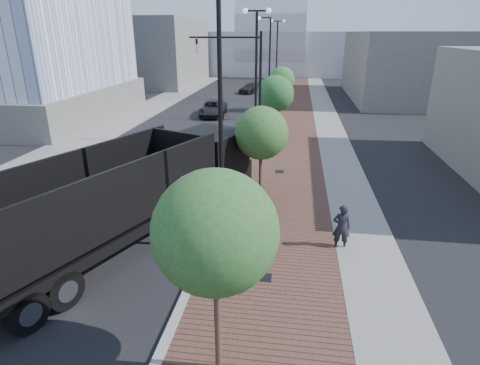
# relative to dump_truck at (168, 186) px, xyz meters

# --- Properties ---
(sidewalk) EXTENTS (7.00, 140.00, 0.12)m
(sidewalk) POSITION_rel_dump_truck_xyz_m (5.69, 27.97, -1.58)
(sidewalk) COLOR #4C2D23
(sidewalk) RESTS_ON ground
(concrete_strip) EXTENTS (2.40, 140.00, 0.13)m
(concrete_strip) POSITION_rel_dump_truck_xyz_m (8.39, 27.97, -1.58)
(concrete_strip) COLOR slate
(concrete_strip) RESTS_ON ground
(curb) EXTENTS (0.30, 140.00, 0.14)m
(curb) POSITION_rel_dump_truck_xyz_m (2.19, 27.97, -1.57)
(curb) COLOR gray
(curb) RESTS_ON ground
(west_sidewalk) EXTENTS (4.00, 140.00, 0.12)m
(west_sidewalk) POSITION_rel_dump_truck_xyz_m (-10.81, 27.97, -1.58)
(west_sidewalk) COLOR slate
(west_sidewalk) RESTS_ON ground
(dump_truck) EXTENTS (8.00, 13.99, 3.90)m
(dump_truck) POSITION_rel_dump_truck_xyz_m (0.00, 0.00, 0.00)
(dump_truck) COLOR black
(dump_truck) RESTS_ON ground
(white_sedan) EXTENTS (1.59, 4.48, 1.47)m
(white_sedan) POSITION_rel_dump_truck_xyz_m (-0.39, 2.50, -0.91)
(white_sedan) COLOR silver
(white_sedan) RESTS_ON ground
(dark_car_mid) EXTENTS (2.86, 5.49, 1.47)m
(dark_car_mid) POSITION_rel_dump_truck_xyz_m (-2.85, 23.42, -0.91)
(dark_car_mid) COLOR black
(dark_car_mid) RESTS_ON ground
(dark_car_far) EXTENTS (3.51, 4.91, 1.32)m
(dark_car_far) POSITION_rel_dump_truck_xyz_m (-0.92, 39.98, -0.98)
(dark_car_far) COLOR black
(dark_car_far) RESTS_ON ground
(pedestrian) EXTENTS (0.68, 0.45, 1.86)m
(pedestrian) POSITION_rel_dump_truck_xyz_m (7.34, -1.48, -0.71)
(pedestrian) COLOR black
(pedestrian) RESTS_ON ground
(streetlight_1) EXTENTS (1.44, 0.56, 9.21)m
(streetlight_1) POSITION_rel_dump_truck_xyz_m (2.68, -2.03, 2.70)
(streetlight_1) COLOR black
(streetlight_1) RESTS_ON ground
(streetlight_2) EXTENTS (1.72, 0.56, 9.28)m
(streetlight_2) POSITION_rel_dump_truck_xyz_m (2.79, 9.97, 3.18)
(streetlight_2) COLOR black
(streetlight_2) RESTS_ON ground
(streetlight_3) EXTENTS (1.44, 0.56, 9.21)m
(streetlight_3) POSITION_rel_dump_truck_xyz_m (2.68, 21.97, 2.70)
(streetlight_3) COLOR black
(streetlight_3) RESTS_ON ground
(streetlight_4) EXTENTS (1.72, 0.56, 9.28)m
(streetlight_4) POSITION_rel_dump_truck_xyz_m (2.79, 33.97, 3.18)
(streetlight_4) COLOR black
(streetlight_4) RESTS_ON ground
(traffic_mast) EXTENTS (5.09, 0.20, 8.00)m
(traffic_mast) POSITION_rel_dump_truck_xyz_m (1.89, 12.97, 3.34)
(traffic_mast) COLOR black
(traffic_mast) RESTS_ON ground
(tree_0) EXTENTS (2.78, 2.78, 5.32)m
(tree_0) POSITION_rel_dump_truck_xyz_m (3.84, -8.00, 2.27)
(tree_0) COLOR #382619
(tree_0) RESTS_ON ground
(tree_1) EXTENTS (2.58, 2.57, 4.72)m
(tree_1) POSITION_rel_dump_truck_xyz_m (3.84, 3.00, 1.78)
(tree_1) COLOR #382619
(tree_1) RESTS_ON ground
(tree_2) EXTENTS (2.77, 2.77, 4.96)m
(tree_2) POSITION_rel_dump_truck_xyz_m (3.84, 15.00, 1.92)
(tree_2) COLOR #382619
(tree_2) RESTS_ON ground
(tree_3) EXTENTS (2.62, 2.61, 4.61)m
(tree_3) POSITION_rel_dump_truck_xyz_m (3.84, 27.00, 1.65)
(tree_3) COLOR #382619
(tree_3) RESTS_ON ground
(tower_podium) EXTENTS (19.00, 19.00, 3.00)m
(tower_podium) POSITION_rel_dump_truck_xyz_m (-21.81, 19.97, -0.14)
(tower_podium) COLOR #5F5D56
(tower_podium) RESTS_ON ground
(convention_center) EXTENTS (50.00, 30.00, 50.00)m
(convention_center) POSITION_rel_dump_truck_xyz_m (0.19, 72.97, 4.36)
(convention_center) COLOR #ACAFB6
(convention_center) RESTS_ON ground
(commercial_block_nw) EXTENTS (14.00, 20.00, 10.00)m
(commercial_block_nw) POSITION_rel_dump_truck_xyz_m (-17.81, 47.97, 3.36)
(commercial_block_nw) COLOR slate
(commercial_block_nw) RESTS_ON ground
(commercial_block_ne) EXTENTS (12.00, 22.00, 8.00)m
(commercial_block_ne) POSITION_rel_dump_truck_xyz_m (18.19, 37.97, 2.36)
(commercial_block_ne) COLOR #5F5C55
(commercial_block_ne) RESTS_ON ground
(utility_cover_1) EXTENTS (0.50, 0.50, 0.02)m
(utility_cover_1) POSITION_rel_dump_truck_xyz_m (4.59, -4.03, -1.51)
(utility_cover_1) COLOR black
(utility_cover_1) RESTS_ON sidewalk
(utility_cover_2) EXTENTS (0.50, 0.50, 0.02)m
(utility_cover_2) POSITION_rel_dump_truck_xyz_m (4.59, 6.97, -1.51)
(utility_cover_2) COLOR black
(utility_cover_2) RESTS_ON sidewalk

